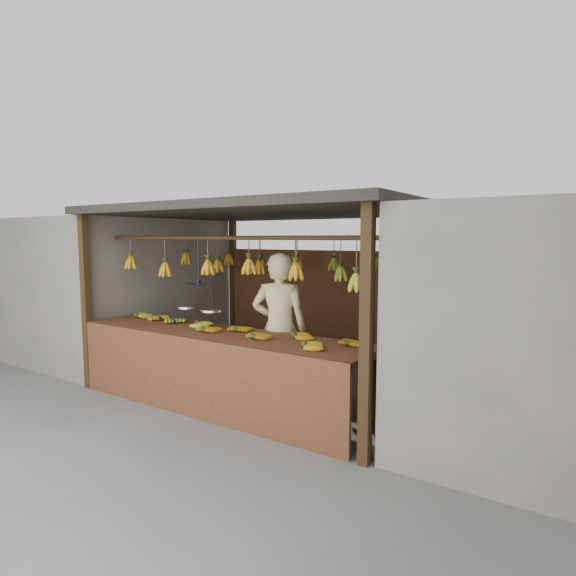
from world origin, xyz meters
The scene contains 8 objects.
ground centered at (0.00, 0.00, 0.00)m, with size 80.00×80.00×0.00m, color #5B5B57.
stall centered at (0.00, 0.33, 1.97)m, with size 4.30×3.30×2.40m.
neighbor_left centered at (-3.60, 0.00, 1.15)m, with size 3.00×3.00×2.30m, color slate.
counter centered at (-0.04, -1.23, 0.72)m, with size 3.82×0.87×0.96m.
hanging_bananas centered at (-0.01, 0.01, 1.62)m, with size 3.60×2.23×0.39m.
balance_scale centered at (-0.45, -1.00, 1.18)m, with size 0.72×0.31×0.88m.
vendor centered at (0.47, -0.59, 0.91)m, with size 0.67×0.44×1.83m, color beige.
bag_bundles centered at (1.94, 1.35, 0.98)m, with size 0.08×0.26×1.26m.
Camera 1 is at (3.68, -5.28, 2.00)m, focal length 30.00 mm.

